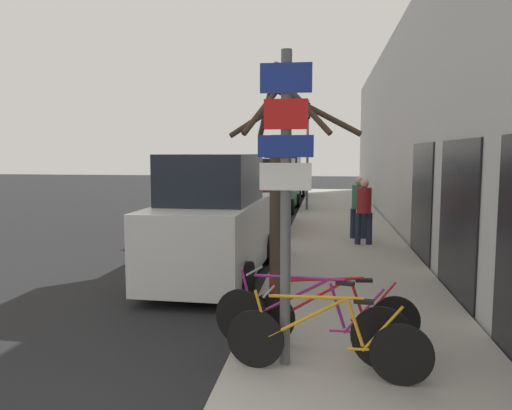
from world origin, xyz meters
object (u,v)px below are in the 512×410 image
Objects in this scene: bicycle_0 at (325,341)px; signpost at (286,194)px; parked_car_1 at (255,199)px; parked_car_0 at (215,222)px; bicycle_1 at (308,323)px; street_tree at (278,189)px; bicycle_2 at (332,315)px; pedestrian_near at (364,207)px; pedestrian_far at (359,203)px; traffic_light at (308,140)px; parked_car_3 at (283,180)px; parked_car_2 at (275,187)px.

signpost is at bearing 68.86° from bicycle_0.
signpost is 0.77× the size of parked_car_1.
signpost is at bearing -66.31° from parked_car_0.
street_tree reaches higher than bicycle_1.
parked_car_0 is at bearing 27.80° from bicycle_2.
bicycle_1 is at bearing -76.05° from street_tree.
parked_car_1 is 2.65× the size of pedestrian_near.
pedestrian_far is at bearing 8.42° from bicycle_1.
parked_car_0 is 4.59m from pedestrian_near.
parked_car_0 is at bearing 56.84° from pedestrian_far.
bicycle_0 is 5.08m from parked_car_0.
bicycle_2 is 14.96m from traffic_light.
parked_car_3 is at bearing 14.23° from bicycle_0.
bicycle_1 reaches higher than bicycle_2.
bicycle_1 is at bearing -79.29° from parked_car_1.
street_tree is at bearing -80.03° from parked_car_1.
parked_car_0 is 1.05× the size of traffic_light.
bicycle_0 is at bearing -87.14° from traffic_light.
parked_car_0 is at bearing -97.32° from traffic_light.
parked_car_0 is at bearing 34.14° from bicycle_0.
traffic_light reaches higher than signpost.
bicycle_0 is 0.46× the size of parked_car_0.
parked_car_3 is at bearing -81.35° from pedestrian_near.
street_tree is (1.52, -19.02, 0.86)m from parked_car_3.
street_tree reaches higher than pedestrian_far.
parked_car_2 is 9.05m from pedestrian_near.
bicycle_1 is 0.51× the size of traffic_light.
parked_car_3 reaches higher than pedestrian_near.
street_tree is at bearing -81.35° from parked_car_2.
parked_car_0 reaches higher than bicycle_0.
parked_car_2 is 2.56m from traffic_light.
parked_car_3 is 6.64m from traffic_light.
pedestrian_far reaches higher than pedestrian_near.
pedestrian_far is (1.09, 8.30, 0.57)m from bicycle_1.
pedestrian_near reaches higher than bicycle_0.
parked_car_0 is 2.80× the size of pedestrian_near.
bicycle_1 is 8.39m from pedestrian_far.
signpost is 10.34m from parked_car_1.
traffic_light is (1.50, -6.16, 1.97)m from parked_car_3.
bicycle_0 is at bearing -29.38° from signpost.
traffic_light reaches higher than pedestrian_far.
bicycle_2 is 0.49× the size of parked_car_2.
traffic_light reaches higher than street_tree.
bicycle_0 is 0.48× the size of parked_car_1.
street_tree is 12.91m from traffic_light.
bicycle_1 is 2.72m from street_tree.
bicycle_0 is at bearing -141.40° from bicycle_1.
bicycle_2 is 21.03m from parked_car_3.
street_tree is (-0.32, 2.51, -0.13)m from signpost.
bicycle_1 is 0.49× the size of parked_car_0.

